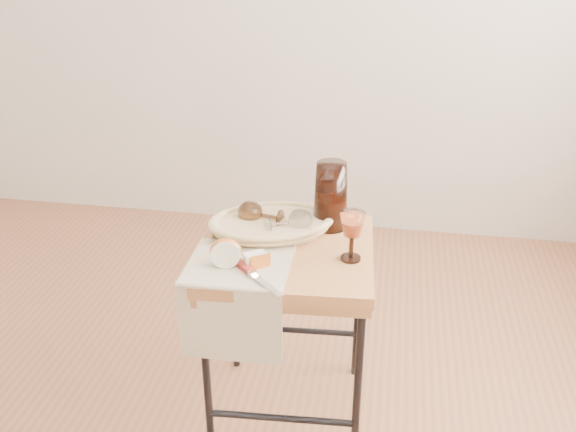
% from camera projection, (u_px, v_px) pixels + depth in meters
% --- Properties ---
extents(side_table, '(0.55, 0.55, 0.65)m').
position_uv_depth(side_table, '(289.00, 335.00, 2.09)').
color(side_table, brown).
rests_on(side_table, floor).
extents(tea_towel, '(0.30, 0.28, 0.01)m').
position_uv_depth(tea_towel, '(239.00, 264.00, 1.85)').
color(tea_towel, beige).
rests_on(tea_towel, side_table).
extents(bread_basket, '(0.42, 0.35, 0.05)m').
position_uv_depth(bread_basket, '(272.00, 226.00, 2.02)').
color(bread_basket, tan).
rests_on(bread_basket, side_table).
extents(goblet_lying_a, '(0.15, 0.11, 0.08)m').
position_uv_depth(goblet_lying_a, '(263.00, 215.00, 2.03)').
color(goblet_lying_a, brown).
rests_on(goblet_lying_a, bread_basket).
extents(goblet_lying_b, '(0.15, 0.13, 0.08)m').
position_uv_depth(goblet_lying_b, '(287.00, 223.00, 1.98)').
color(goblet_lying_b, white).
rests_on(goblet_lying_b, bread_basket).
extents(pitcher, '(0.19, 0.26, 0.26)m').
position_uv_depth(pitcher, '(331.00, 195.00, 2.03)').
color(pitcher, black).
rests_on(pitcher, side_table).
extents(wine_goblet, '(0.09, 0.09, 0.15)m').
position_uv_depth(wine_goblet, '(352.00, 236.00, 1.85)').
color(wine_goblet, white).
rests_on(wine_goblet, side_table).
extents(apple_half, '(0.10, 0.07, 0.08)m').
position_uv_depth(apple_half, '(226.00, 252.00, 1.82)').
color(apple_half, red).
rests_on(apple_half, tea_towel).
extents(apple_wedge, '(0.07, 0.06, 0.04)m').
position_uv_depth(apple_wedge, '(255.00, 259.00, 1.83)').
color(apple_wedge, white).
rests_on(apple_wedge, tea_towel).
extents(table_knife, '(0.18, 0.18, 0.02)m').
position_uv_depth(table_knife, '(255.00, 275.00, 1.77)').
color(table_knife, silver).
rests_on(table_knife, tea_towel).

